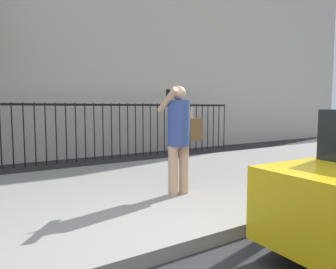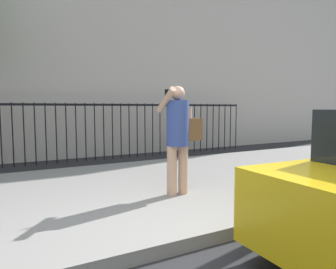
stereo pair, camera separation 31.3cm
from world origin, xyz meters
The scene contains 4 objects.
ground_plane centered at (0.00, 0.00, 0.00)m, with size 60.00×60.00×0.00m, color #28282B.
sidewalk centered at (0.00, 2.20, 0.07)m, with size 28.00×4.40×0.15m, color gray.
iron_fence centered at (0.00, 5.90, 1.02)m, with size 12.03×0.04×1.60m.
pedestrian_on_phone centered at (0.94, 1.43, 1.10)m, with size 0.65×0.48×1.64m.
Camera 2 is at (-1.44, -2.53, 1.47)m, focal length 32.86 mm.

